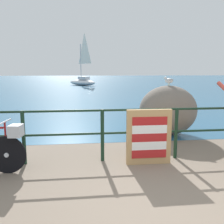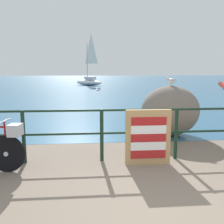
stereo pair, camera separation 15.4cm
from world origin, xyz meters
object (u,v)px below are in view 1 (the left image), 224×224
at_px(seagull, 169,80).
at_px(breakwater_boulder_main, 168,110).
at_px(folded_deckchair_stack, 149,137).
at_px(sailboat, 82,80).

bearing_deg(seagull, breakwater_boulder_main, 133.50).
bearing_deg(folded_deckchair_stack, seagull, 62.81).
bearing_deg(breakwater_boulder_main, sailboat, 95.77).
distance_m(folded_deckchair_stack, sailboat, 25.99).
relative_size(folded_deckchair_stack, breakwater_boulder_main, 0.66).
xyz_separation_m(folded_deckchair_stack, breakwater_boulder_main, (1.08, 2.06, 0.16)).
height_order(folded_deckchair_stack, sailboat, sailboat).
relative_size(breakwater_boulder_main, seagull, 4.94).
distance_m(breakwater_boulder_main, seagull, 0.82).
bearing_deg(seagull, folded_deckchair_stack, 119.15).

